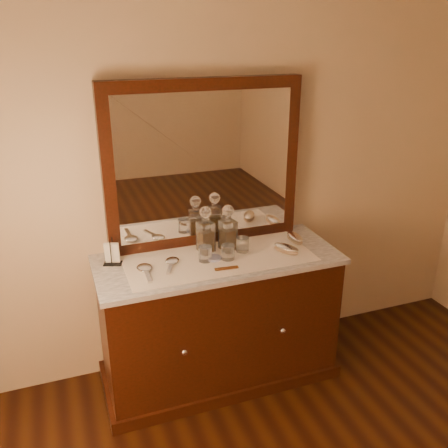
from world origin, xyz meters
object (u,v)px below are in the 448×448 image
at_px(decanter_left, 206,234).
at_px(brush_near, 286,249).
at_px(mirror_frame, 204,165).
at_px(napkin_rack, 112,254).
at_px(decanter_right, 228,232).
at_px(hand_mirror_inner, 172,262).
at_px(dresser_cabinet, 219,321).
at_px(comb, 227,268).
at_px(hand_mirror_outer, 145,269).
at_px(pin_dish, 214,258).
at_px(brush_far, 295,238).

height_order(decanter_left, brush_near, decanter_left).
xyz_separation_m(mirror_frame, napkin_rack, (-0.60, -0.12, -0.44)).
distance_m(decanter_right, hand_mirror_inner, 0.39).
height_order(dresser_cabinet, hand_mirror_inner, hand_mirror_inner).
bearing_deg(dresser_cabinet, decanter_left, 112.15).
xyz_separation_m(dresser_cabinet, hand_mirror_inner, (-0.28, 0.01, 0.45)).
height_order(decanter_left, hand_mirror_inner, decanter_left).
bearing_deg(hand_mirror_inner, mirror_frame, 40.40).
xyz_separation_m(comb, decanter_right, (0.10, 0.25, 0.11)).
bearing_deg(decanter_left, hand_mirror_outer, -161.52).
bearing_deg(pin_dish, decanter_right, 40.30).
xyz_separation_m(napkin_rack, hand_mirror_inner, (0.32, -0.12, -0.05)).
distance_m(decanter_left, hand_mirror_outer, 0.43).
xyz_separation_m(napkin_rack, brush_far, (1.12, -0.08, -0.03)).
xyz_separation_m(decanter_left, brush_near, (0.45, -0.19, -0.09)).
distance_m(brush_near, brush_far, 0.18).
bearing_deg(pin_dish, dresser_cabinet, 35.26).
xyz_separation_m(comb, hand_mirror_inner, (-0.27, 0.17, 0.00)).
distance_m(brush_far, hand_mirror_outer, 0.97).
distance_m(comb, napkin_rack, 0.66).
distance_m(mirror_frame, decanter_left, 0.41).
distance_m(decanter_right, brush_near, 0.36).
bearing_deg(decanter_left, comb, -82.65).
relative_size(mirror_frame, decanter_right, 4.22).
relative_size(decanter_right, hand_mirror_inner, 1.37).
xyz_separation_m(pin_dish, brush_far, (0.56, 0.07, 0.02)).
bearing_deg(napkin_rack, decanter_right, -3.48).
distance_m(napkin_rack, decanter_right, 0.69).
xyz_separation_m(decanter_right, hand_mirror_outer, (-0.53, -0.11, -0.10)).
relative_size(pin_dish, decanter_right, 0.30).
height_order(mirror_frame, brush_near, mirror_frame).
height_order(pin_dish, comb, pin_dish).
relative_size(dresser_cabinet, decanter_right, 4.93).
relative_size(comb, brush_far, 0.80).
bearing_deg(decanter_left, decanter_right, -9.23).
distance_m(pin_dish, hand_mirror_outer, 0.41).
distance_m(decanter_left, hand_mirror_inner, 0.27).
xyz_separation_m(dresser_cabinet, hand_mirror_outer, (-0.44, -0.03, 0.45)).
height_order(hand_mirror_outer, hand_mirror_inner, hand_mirror_outer).
relative_size(brush_far, hand_mirror_outer, 0.74).
xyz_separation_m(napkin_rack, decanter_left, (0.55, -0.02, 0.05)).
distance_m(comb, brush_far, 0.58).
height_order(pin_dish, decanter_right, decanter_right).
relative_size(dresser_cabinet, mirror_frame, 1.17).
xyz_separation_m(mirror_frame, comb, (-0.01, -0.41, -0.49)).
distance_m(napkin_rack, hand_mirror_outer, 0.22).
xyz_separation_m(mirror_frame, brush_far, (0.53, -0.20, -0.47)).
bearing_deg(brush_far, decanter_left, 174.05).
bearing_deg(mirror_frame, brush_near, -39.07).
bearing_deg(comb, mirror_frame, 94.19).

